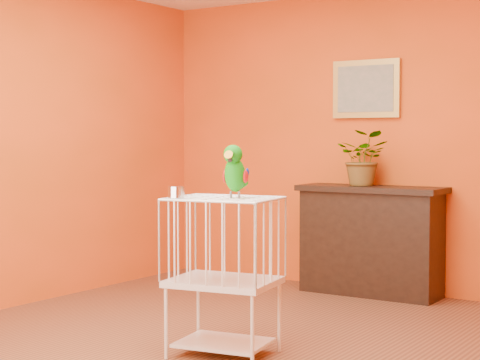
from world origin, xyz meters
The scene contains 8 objects.
ground centered at (0.00, 0.00, 0.00)m, with size 4.50×4.50×0.00m, color brown.
room_shell centered at (0.00, 0.00, 1.58)m, with size 4.50×4.50×4.50m.
console_cabinet centered at (0.14, 2.03, 0.46)m, with size 1.24×0.45×0.92m.
potted_plant centered at (0.07, 2.02, 1.10)m, with size 0.42×0.47×0.37m, color #26722D.
framed_picture centered at (0.00, 2.22, 1.75)m, with size 0.62×0.04×0.50m.
birdcage centered at (0.18, -0.22, 0.50)m, with size 0.70×0.58×0.96m.
feed_cup centered at (-0.02, -0.43, 1.00)m, with size 0.10×0.10×0.07m, color silver.
parrot centered at (0.26, -0.22, 1.13)m, with size 0.17×0.29×0.32m.
Camera 1 is at (2.91, -4.20, 1.32)m, focal length 60.00 mm.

